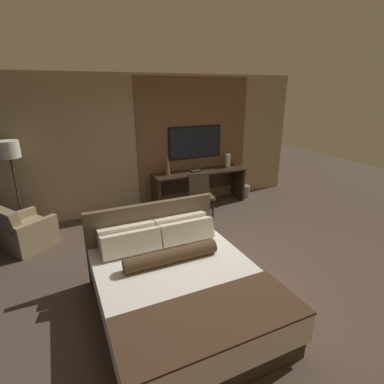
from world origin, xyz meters
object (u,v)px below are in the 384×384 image
object	(u,v)px
desk	(199,181)
vase_short	(228,160)
bed	(179,287)
book	(196,171)
armchair_by_window	(26,233)
waste_bin	(245,191)
desk_chair	(200,191)
tv	(195,142)
floor_lamp	(10,157)
vase_tall	(168,164)

from	to	relation	value
desk	vase_short	size ratio (longest dim) A/B	6.95
bed	book	world-z (taller)	bed
armchair_by_window	vase_short	bearing A→B (deg)	-114.37
waste_bin	desk_chair	bearing A→B (deg)	-160.59
tv	desk	bearing A→B (deg)	-90.00
floor_lamp	vase_short	xyz separation A→B (m)	(4.29, 0.15, -0.51)
vase_tall	waste_bin	world-z (taller)	vase_tall
desk	desk_chair	distance (m)	0.63
desk_chair	vase_short	bearing A→B (deg)	41.04
waste_bin	vase_short	bearing A→B (deg)	167.17
book	armchair_by_window	bearing A→B (deg)	-170.52
vase_short	desk	bearing A→B (deg)	-176.39
waste_bin	bed	bearing A→B (deg)	-134.99
floor_lamp	desk	bearing A→B (deg)	1.63
bed	vase_tall	distance (m)	3.29
desk_chair	armchair_by_window	distance (m)	3.22
tv	vase_tall	xyz separation A→B (m)	(-0.73, -0.20, -0.37)
book	floor_lamp	bearing A→B (deg)	-178.48
tv	armchair_by_window	world-z (taller)	tv
bed	desk_chair	size ratio (longest dim) A/B	2.51
vase_short	book	distance (m)	0.86
tv	vase_tall	size ratio (longest dim) A/B	2.75
vase_tall	waste_bin	xyz separation A→B (m)	(1.96, -0.07, -0.86)
vase_tall	vase_short	xyz separation A→B (m)	(1.49, 0.04, -0.08)
bed	armchair_by_window	size ratio (longest dim) A/B	2.29
bed	waste_bin	world-z (taller)	bed
desk	book	world-z (taller)	book
bed	vase_tall	size ratio (longest dim) A/B	4.81
bed	tv	size ratio (longest dim) A/B	1.75
armchair_by_window	bed	bearing A→B (deg)	-178.03
book	waste_bin	xyz separation A→B (m)	(1.32, -0.05, -0.65)
bed	armchair_by_window	xyz separation A→B (m)	(-1.71, 2.47, -0.07)
tv	floor_lamp	world-z (taller)	tv
vase_short	tv	bearing A→B (deg)	167.95
armchair_by_window	book	bearing A→B (deg)	-113.25
desk_chair	book	xyz separation A→B (m)	(0.17, 0.57, 0.28)
armchair_by_window	book	xyz separation A→B (m)	(3.37, 0.56, 0.53)
desk	vase_short	xyz separation A→B (m)	(0.77, 0.05, 0.39)
bed	tv	distance (m)	3.84
armchair_by_window	tv	bearing A→B (deg)	-109.95
desk	desk_chair	world-z (taller)	desk_chair
vase_short	floor_lamp	bearing A→B (deg)	-178.01
armchair_by_window	vase_tall	bearing A→B (deg)	-110.71
desk_chair	waste_bin	xyz separation A→B (m)	(1.48, 0.52, -0.38)
desk	floor_lamp	world-z (taller)	floor_lamp
book	desk	bearing A→B (deg)	6.16
tv	armchair_by_window	bearing A→B (deg)	-167.21
desk	waste_bin	world-z (taller)	desk
armchair_by_window	vase_tall	distance (m)	2.89
desk_chair	waste_bin	bearing A→B (deg)	28.75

